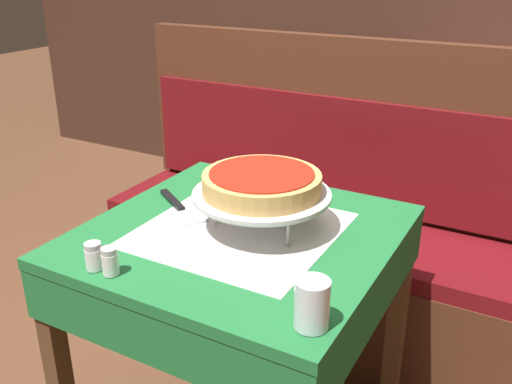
% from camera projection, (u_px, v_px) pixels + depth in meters
% --- Properties ---
extents(dining_table_front, '(0.77, 0.77, 0.77)m').
position_uv_depth(dining_table_front, '(241.00, 265.00, 1.51)').
color(dining_table_front, '#1E6B33').
rests_on(dining_table_front, ground_plane).
extents(dining_table_rear, '(0.78, 0.78, 0.78)m').
position_uv_depth(dining_table_rear, '(479.00, 130.00, 2.68)').
color(dining_table_rear, red).
rests_on(dining_table_rear, ground_plane).
extents(booth_bench, '(1.64, 0.47, 1.15)m').
position_uv_depth(booth_bench, '(310.00, 250.00, 2.26)').
color(booth_bench, '#4C2819').
rests_on(booth_bench, ground_plane).
extents(back_wall_panel, '(6.00, 0.04, 2.40)m').
position_uv_depth(back_wall_panel, '(442.00, 0.00, 3.02)').
color(back_wall_panel, '#3D2319').
rests_on(back_wall_panel, ground_plane).
extents(pizza_pan_stand, '(0.35, 0.35, 0.10)m').
position_uv_depth(pizza_pan_stand, '(262.00, 196.00, 1.45)').
color(pizza_pan_stand, '#ADADB2').
rests_on(pizza_pan_stand, dining_table_front).
extents(deep_dish_pizza, '(0.30, 0.30, 0.05)m').
position_uv_depth(deep_dish_pizza, '(262.00, 182.00, 1.43)').
color(deep_dish_pizza, tan).
rests_on(deep_dish_pizza, pizza_pan_stand).
extents(pizza_server, '(0.23, 0.18, 0.01)m').
position_uv_depth(pizza_server, '(179.00, 208.00, 1.59)').
color(pizza_server, '#BCBCC1').
rests_on(pizza_server, dining_table_front).
extents(water_glass_near, '(0.07, 0.07, 0.10)m').
position_uv_depth(water_glass_near, '(312.00, 304.00, 1.07)').
color(water_glass_near, silver).
rests_on(water_glass_near, dining_table_front).
extents(salt_shaker, '(0.04, 0.04, 0.06)m').
position_uv_depth(salt_shaker, '(94.00, 256.00, 1.28)').
color(salt_shaker, silver).
rests_on(salt_shaker, dining_table_front).
extents(pepper_shaker, '(0.04, 0.04, 0.06)m').
position_uv_depth(pepper_shaker, '(110.00, 261.00, 1.26)').
color(pepper_shaker, silver).
rests_on(pepper_shaker, dining_table_front).
extents(condiment_caddy, '(0.14, 0.14, 0.18)m').
position_uv_depth(condiment_caddy, '(507.00, 96.00, 2.65)').
color(condiment_caddy, black).
rests_on(condiment_caddy, dining_table_rear).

